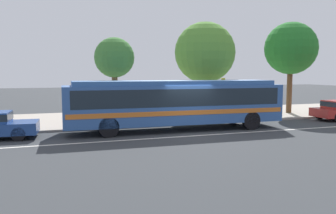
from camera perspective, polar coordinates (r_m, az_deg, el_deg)
ground_plane at (r=17.67m, az=3.50°, el=-4.39°), size 120.00×120.00×0.00m
sidewalk_slab at (r=23.74m, az=-2.47°, el=-1.63°), size 60.00×8.00×0.12m
lane_stripe_center at (r=16.94m, az=4.53°, el=-4.82°), size 56.00×0.16×0.01m
transit_bus at (r=18.44m, az=1.34°, el=0.97°), size 11.85×2.85×2.69m
pedestrian_waiting_near_sign at (r=21.69m, az=7.99°, el=0.25°), size 0.44×0.44×1.60m
pedestrian_walking_along_curb at (r=20.76m, az=-14.63°, el=0.03°), size 0.43×0.43×1.68m
pedestrian_standing_by_tree at (r=21.37m, az=-2.47°, el=0.47°), size 0.46×0.46×1.74m
bus_stop_sign at (r=21.86m, az=9.19°, el=2.30°), size 0.08×0.44×2.67m
street_tree_near_stop at (r=21.13m, az=-8.99°, el=8.03°), size 2.44×2.44×5.14m
street_tree_mid_block at (r=23.37m, az=6.19°, el=9.04°), size 4.09×4.09×6.40m
street_tree_far_end at (r=27.09m, az=19.89°, el=9.18°), size 3.85×3.85×6.72m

